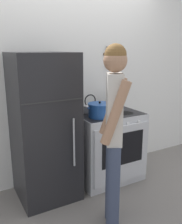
# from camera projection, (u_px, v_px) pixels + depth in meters

# --- Properties ---
(ground_plane) EXTENTS (14.00, 14.00, 0.00)m
(ground_plane) POSITION_uv_depth(u_px,v_px,m) (76.00, 172.00, 3.47)
(ground_plane) COLOR slate
(wall_back) EXTENTS (10.00, 0.06, 2.55)m
(wall_back) POSITION_uv_depth(u_px,v_px,m) (73.00, 80.00, 3.18)
(wall_back) COLOR silver
(wall_back) RESTS_ON ground_plane
(refrigerator) EXTENTS (0.64, 0.67, 1.63)m
(refrigerator) POSITION_uv_depth(u_px,v_px,m) (44.00, 128.00, 2.75)
(refrigerator) COLOR black
(refrigerator) RESTS_ON ground_plane
(stove_range) EXTENTS (0.82, 0.68, 0.88)m
(stove_range) POSITION_uv_depth(u_px,v_px,m) (108.00, 146.00, 3.21)
(stove_range) COLOR silver
(stove_range) RESTS_ON ground_plane
(dutch_oven_pot) EXTENTS (0.32, 0.28, 0.19)m
(dutch_oven_pot) POSITION_uv_depth(u_px,v_px,m) (100.00, 110.00, 2.91)
(dutch_oven_pot) COLOR #1E4C9E
(dutch_oven_pot) RESTS_ON stove_range
(tea_kettle) EXTENTS (0.26, 0.21, 0.23)m
(tea_kettle) POSITION_uv_depth(u_px,v_px,m) (90.00, 107.00, 3.14)
(tea_kettle) COLOR silver
(tea_kettle) RESTS_ON stove_range
(utensil_jar) EXTENTS (0.09, 0.09, 0.26)m
(utensil_jar) POSITION_uv_depth(u_px,v_px,m) (115.00, 103.00, 3.31)
(utensil_jar) COLOR #B7BABF
(utensil_jar) RESTS_ON stove_range
(person) EXTENTS (0.39, 0.42, 1.71)m
(person) POSITION_uv_depth(u_px,v_px,m) (114.00, 129.00, 2.22)
(person) COLOR #38425B
(person) RESTS_ON ground_plane
(wall_knife_strip) EXTENTS (0.31, 0.03, 0.31)m
(wall_knife_strip) POSITION_uv_depth(u_px,v_px,m) (114.00, 54.00, 3.34)
(wall_knife_strip) COLOR brown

